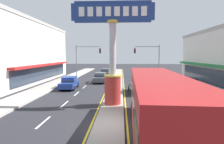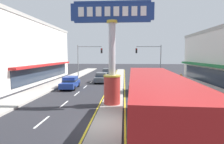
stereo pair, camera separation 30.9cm
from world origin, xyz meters
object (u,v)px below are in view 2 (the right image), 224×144
at_px(district_sign, 112,57).
at_px(bus_far_right_lane, 155,103).
at_px(traffic_light_right_side, 151,55).
at_px(sedan_near_left_lane, 138,86).
at_px(sedan_near_right_lane, 70,82).
at_px(storefront_left, 19,52).
at_px(sedan_mid_left_lane, 101,77).
at_px(sedan_far_left_oncoming, 107,72).
at_px(traffic_light_left_side, 87,55).
at_px(pedestrian_near_kerb, 181,79).

bearing_deg(district_sign, bus_far_right_lane, -67.56).
bearing_deg(traffic_light_right_side, sedan_near_left_lane, -103.49).
bearing_deg(sedan_near_right_lane, traffic_light_right_side, 46.40).
relative_size(traffic_light_right_side, sedan_near_left_lane, 1.41).
bearing_deg(traffic_light_right_side, bus_far_right_lane, -97.72).
distance_m(storefront_left, sedan_near_right_lane, 12.07).
distance_m(sedan_mid_left_lane, sedan_far_left_oncoming, 9.11).
bearing_deg(traffic_light_left_side, pedestrian_near_kerb, -37.80).
xyz_separation_m(district_sign, storefront_left, (-15.78, 13.26, 0.63)).
xyz_separation_m(district_sign, bus_far_right_lane, (2.57, -6.22, -2.22)).
distance_m(bus_far_right_lane, pedestrian_near_kerb, 15.93).
distance_m(traffic_light_right_side, sedan_mid_left_lane, 11.69).
bearing_deg(sedan_far_left_oncoming, storefront_left, -145.40).
relative_size(district_sign, sedan_near_right_lane, 1.94).
xyz_separation_m(sedan_near_right_lane, sedan_near_left_lane, (8.44, -2.31, 0.00)).
relative_size(traffic_light_left_side, sedan_far_left_oncoming, 1.44).
bearing_deg(sedan_near_left_lane, sedan_near_right_lane, 164.73).
xyz_separation_m(sedan_mid_left_lane, pedestrian_near_kerb, (10.85, -4.62, 0.40)).
xyz_separation_m(storefront_left, traffic_light_right_side, (21.94, 6.98, -0.47)).
height_order(sedan_near_right_lane, sedan_mid_left_lane, same).
bearing_deg(traffic_light_left_side, district_sign, -72.77).
height_order(bus_far_right_lane, sedan_far_left_oncoming, bus_far_right_lane).
distance_m(traffic_light_right_side, sedan_near_left_lane, 15.74).
relative_size(district_sign, sedan_near_left_lane, 1.94).
bearing_deg(sedan_mid_left_lane, traffic_light_right_side, 38.65).
bearing_deg(traffic_light_left_side, bus_far_right_lane, -71.49).
distance_m(storefront_left, bus_far_right_lane, 26.91).
height_order(traffic_light_left_side, pedestrian_near_kerb, traffic_light_left_side).
xyz_separation_m(traffic_light_right_side, sedan_far_left_oncoming, (-8.72, 2.14, -3.46)).
bearing_deg(bus_far_right_lane, storefront_left, 133.30).
bearing_deg(sedan_near_right_lane, pedestrian_near_kerb, 4.16).
bearing_deg(sedan_near_right_lane, sedan_far_left_oncoming, 77.39).
bearing_deg(district_sign, sedan_far_left_oncoming, 96.55).
bearing_deg(pedestrian_near_kerb, traffic_light_left_side, 142.20).
relative_size(storefront_left, traffic_light_left_side, 3.74).
bearing_deg(bus_far_right_lane, sedan_near_right_lane, 121.39).
bearing_deg(traffic_light_left_side, sedan_mid_left_lane, -61.38).
bearing_deg(sedan_near_right_lane, sedan_near_left_lane, -15.27).
relative_size(district_sign, sedan_far_left_oncoming, 1.97).
distance_m(traffic_light_left_side, sedan_near_left_lane, 17.29).
bearing_deg(traffic_light_right_side, storefront_left, -162.35).
height_order(sedan_mid_left_lane, pedestrian_near_kerb, pedestrian_near_kerb).
relative_size(traffic_light_left_side, pedestrian_near_kerb, 3.50).
xyz_separation_m(sedan_near_left_lane, sedan_mid_left_lane, (-5.14, 7.96, 0.00)).
relative_size(district_sign, traffic_light_left_side, 1.37).
bearing_deg(sedan_near_left_lane, district_sign, -115.84).
bearing_deg(traffic_light_right_side, sedan_near_right_lane, -133.60).
height_order(traffic_light_right_side, sedan_far_left_oncoming, traffic_light_right_side).
bearing_deg(bus_far_right_lane, traffic_light_left_side, 108.51).
bearing_deg(sedan_far_left_oncoming, sedan_mid_left_lane, -90.00).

